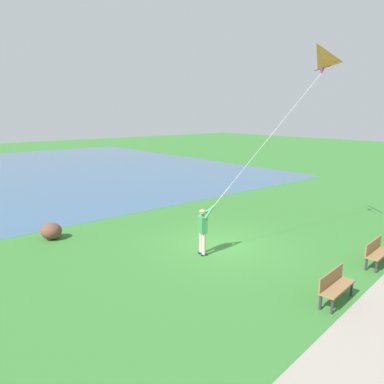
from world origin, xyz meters
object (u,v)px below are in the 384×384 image
object	(u,v)px
park_bench_near_walkway	(377,251)
park_bench_far_walkway	(335,285)
flying_kite	(316,59)
lakeside_shrub	(51,231)
person_kite_flyer	(203,227)

from	to	relation	value
park_bench_near_walkway	park_bench_far_walkway	distance (m)	3.50
flying_kite	lakeside_shrub	bearing A→B (deg)	50.87
park_bench_far_walkway	park_bench_near_walkway	bearing A→B (deg)	-83.15
lakeside_shrub	park_bench_far_walkway	bearing A→B (deg)	-158.57
park_bench_near_walkway	park_bench_far_walkway	xyz separation A→B (m)	(-0.42, 3.48, 0.00)
park_bench_near_walkway	flying_kite	bearing A→B (deg)	-11.32
park_bench_near_walkway	person_kite_flyer	bearing A→B (deg)	40.29
person_kite_flyer	park_bench_far_walkway	world-z (taller)	person_kite_flyer
park_bench_far_walkway	lakeside_shrub	xyz separation A→B (m)	(10.35, 4.06, -0.17)
park_bench_near_walkway	lakeside_shrub	size ratio (longest dim) A/B	1.80
person_kite_flyer	park_bench_near_walkway	bearing A→B (deg)	-139.71
lakeside_shrub	park_bench_near_walkway	bearing A→B (deg)	-142.80
person_kite_flyer	flying_kite	distance (m)	7.73
park_bench_far_walkway	lakeside_shrub	bearing A→B (deg)	21.43
flying_kite	lakeside_shrub	world-z (taller)	flying_kite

